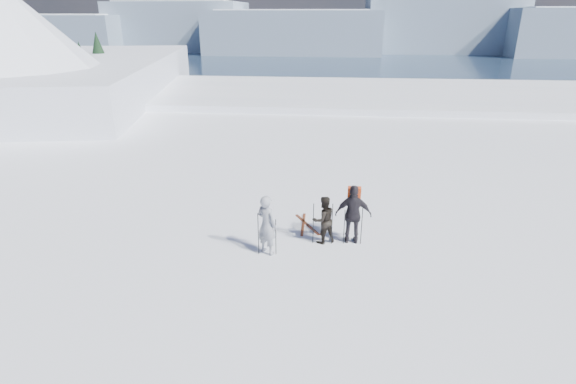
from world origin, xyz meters
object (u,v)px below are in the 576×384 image
(skier_pack, at_px, (353,215))
(skier_dark, at_px, (323,220))
(skier_grey, at_px, (267,225))
(skis_loose, at_px, (305,224))

(skier_pack, bearing_deg, skier_dark, 6.84)
(skier_grey, bearing_deg, skis_loose, -83.99)
(skier_grey, relative_size, skis_loose, 1.08)
(skier_pack, xyz_separation_m, skis_loose, (-1.53, 1.08, -0.93))
(skier_dark, distance_m, skier_pack, 0.93)
(skis_loose, bearing_deg, skier_dark, -61.87)
(skier_grey, bearing_deg, skier_dark, -120.14)
(skier_grey, distance_m, skis_loose, 2.42)
(skier_pack, bearing_deg, skis_loose, -33.85)
(skier_grey, distance_m, skier_dark, 1.85)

